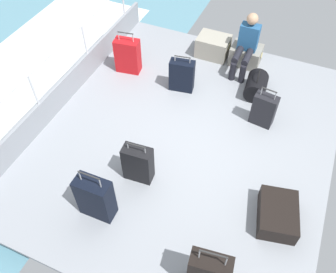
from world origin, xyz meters
name	(u,v)px	position (x,y,z in m)	size (l,w,h in m)	color
ground_plane	(186,136)	(0.00, 0.00, -0.03)	(4.40, 5.20, 0.06)	gray
gunwale_port	(68,87)	(-2.17, 0.00, 0.23)	(0.06, 5.20, 0.45)	gray
railing_port	(60,60)	(-2.17, 0.00, 0.78)	(0.04, 4.20, 1.02)	silver
sea_wake	(11,89)	(-3.60, 0.00, -0.34)	(12.00, 12.00, 0.01)	#598C9E
cargo_crate_0	(213,46)	(-0.30, 2.12, 0.20)	(0.63, 0.46, 0.39)	#9E9989
cargo_crate_1	(246,55)	(0.34, 2.13, 0.18)	(0.59, 0.43, 0.36)	gray
passenger_seated	(246,43)	(0.34, 1.95, 0.55)	(0.34, 0.66, 1.06)	#26598C
suitcase_0	(209,273)	(1.05, -2.04, 0.34)	(0.48, 0.27, 0.87)	black
suitcase_1	(128,56)	(-1.58, 1.06, 0.32)	(0.47, 0.30, 0.80)	red
suitcase_2	(264,110)	(1.00, 0.72, 0.28)	(0.38, 0.23, 0.71)	black
suitcase_3	(95,198)	(-0.57, -1.72, 0.34)	(0.46, 0.24, 0.85)	black
suitcase_4	(138,164)	(-0.33, -1.00, 0.30)	(0.42, 0.24, 0.71)	black
suitcase_5	(278,214)	(1.61, -0.90, 0.13)	(0.60, 0.74, 0.27)	black
suitcase_6	(182,76)	(-0.48, 0.97, 0.29)	(0.45, 0.26, 0.69)	black
duffel_bag	(256,86)	(0.74, 1.36, 0.18)	(0.40, 0.54, 0.52)	black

